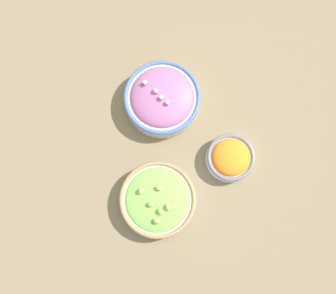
{
  "coord_description": "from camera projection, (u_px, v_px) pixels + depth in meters",
  "views": [
    {
      "loc": [
        -0.18,
        0.06,
        1.05
      ],
      "look_at": [
        0.0,
        0.0,
        0.03
      ],
      "focal_mm": 40.0,
      "sensor_mm": 36.0,
      "label": 1
    }
  ],
  "objects": [
    {
      "name": "bowl_carrots",
      "position": [
        231.0,
        158.0,
        1.04
      ],
      "size": [
        0.13,
        0.13,
        0.06
      ],
      "color": "silver",
      "rests_on": "ground_plane"
    },
    {
      "name": "ground_plane",
      "position": [
        168.0,
        149.0,
        1.07
      ],
      "size": [
        3.0,
        3.0,
        0.0
      ],
      "primitive_type": "plane",
      "color": "#75664C"
    },
    {
      "name": "bowl_red_onion",
      "position": [
        162.0,
        98.0,
        1.06
      ],
      "size": [
        0.22,
        0.22,
        0.09
      ],
      "color": "beige",
      "rests_on": "ground_plane"
    },
    {
      "name": "bowl_lettuce",
      "position": [
        158.0,
        200.0,
        1.01
      ],
      "size": [
        0.21,
        0.21,
        0.07
      ],
      "color": "#B2C1CC",
      "rests_on": "ground_plane"
    }
  ]
}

